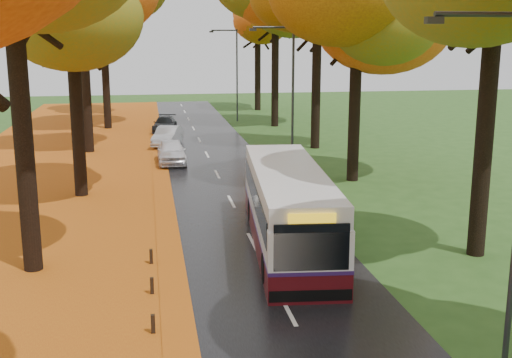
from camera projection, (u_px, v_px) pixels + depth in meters
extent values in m
cube|color=black|center=(229.00, 197.00, 30.35)|extent=(6.50, 90.00, 0.04)
cube|color=silver|center=(229.00, 196.00, 30.35)|extent=(0.12, 90.00, 0.01)
cube|color=#97360D|center=(31.00, 205.00, 28.89)|extent=(12.00, 90.00, 0.02)
cube|color=#B06212|center=(164.00, 199.00, 29.85)|extent=(0.90, 90.00, 0.01)
cylinder|color=black|center=(23.00, 131.00, 19.95)|extent=(0.60, 0.60, 9.15)
cylinder|color=black|center=(77.00, 112.00, 29.80)|extent=(0.60, 0.60, 8.00)
ellipsoid|color=orange|center=(70.00, 1.00, 28.70)|extent=(9.20, 9.20, 7.18)
cylinder|color=black|center=(86.00, 86.00, 41.18)|extent=(0.60, 0.60, 8.58)
ellipsoid|color=orange|center=(81.00, 0.00, 40.00)|extent=(8.00, 8.00, 6.24)
cylinder|color=black|center=(105.00, 72.00, 51.80)|extent=(0.60, 0.60, 9.15)
cylinder|color=black|center=(105.00, 72.00, 61.44)|extent=(0.60, 0.60, 8.00)
ellipsoid|color=orange|center=(103.00, 19.00, 60.35)|extent=(8.00, 8.00, 6.24)
cylinder|color=black|center=(485.00, 123.00, 21.43)|extent=(0.60, 0.60, 9.22)
cylinder|color=black|center=(355.00, 103.00, 32.99)|extent=(0.60, 0.60, 8.19)
ellipsoid|color=#BD780E|center=(358.00, 0.00, 31.86)|extent=(9.20, 9.20, 7.18)
cylinder|color=black|center=(316.00, 83.00, 42.65)|extent=(0.60, 0.60, 8.70)
cylinder|color=black|center=(275.00, 71.00, 53.07)|extent=(0.60, 0.60, 9.22)
cylinder|color=black|center=(258.00, 70.00, 64.83)|extent=(0.60, 0.60, 8.19)
ellipsoid|color=#BD780E|center=(258.00, 17.00, 63.71)|extent=(8.20, 8.20, 6.40)
cube|color=black|center=(153.00, 324.00, 16.42)|extent=(0.11, 0.11, 0.52)
cube|color=black|center=(152.00, 286.00, 18.92)|extent=(0.11, 0.11, 0.52)
cube|color=black|center=(151.00, 257.00, 21.42)|extent=(0.11, 0.11, 0.52)
cylinder|color=#333538|center=(486.00, 14.00, 12.77)|extent=(2.20, 0.11, 0.11)
cube|color=#333538|center=(434.00, 20.00, 12.62)|extent=(0.35, 0.18, 0.14)
cylinder|color=#333538|center=(293.00, 101.00, 34.97)|extent=(0.14, 0.14, 8.00)
cylinder|color=#333538|center=(273.00, 27.00, 33.94)|extent=(2.20, 0.11, 0.11)
cube|color=#333538|center=(253.00, 30.00, 33.78)|extent=(0.35, 0.18, 0.14)
cylinder|color=#333538|center=(237.00, 76.00, 56.14)|extent=(0.14, 0.14, 8.00)
cylinder|color=#333538|center=(224.00, 30.00, 55.10)|extent=(2.20, 0.11, 0.11)
cube|color=#333538|center=(211.00, 32.00, 54.95)|extent=(0.35, 0.18, 0.14)
cube|color=#470B10|center=(288.00, 233.00, 23.22)|extent=(3.40, 10.84, 0.87)
cube|color=silver|center=(288.00, 205.00, 22.99)|extent=(3.40, 10.84, 1.26)
cube|color=silver|center=(288.00, 179.00, 22.77)|extent=(3.33, 10.62, 0.68)
cube|color=#311856|center=(288.00, 221.00, 23.11)|extent=(3.42, 10.86, 0.12)
cube|color=black|center=(288.00, 195.00, 22.90)|extent=(3.35, 9.99, 0.82)
cube|color=black|center=(312.00, 247.00, 17.79)|extent=(2.13, 0.26, 1.36)
cube|color=yellow|center=(312.00, 218.00, 17.60)|extent=(1.33, 0.18, 0.27)
cube|color=black|center=(310.00, 295.00, 18.12)|extent=(2.37, 0.34, 0.34)
cylinder|color=black|center=(267.00, 268.00, 19.60)|extent=(0.36, 0.99, 0.97)
cylinder|color=black|center=(337.00, 266.00, 19.76)|extent=(0.36, 0.99, 0.97)
cylinder|color=black|center=(252.00, 209.00, 26.24)|extent=(0.36, 0.99, 0.97)
cylinder|color=black|center=(304.00, 208.00, 26.40)|extent=(0.36, 0.99, 0.97)
imported|color=silver|center=(172.00, 152.00, 38.06)|extent=(1.69, 4.12, 1.40)
imported|color=#AAADB3|center=(168.00, 136.00, 44.16)|extent=(2.42, 4.22, 1.31)
imported|color=black|center=(165.00, 124.00, 50.61)|extent=(2.22, 4.27, 1.18)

